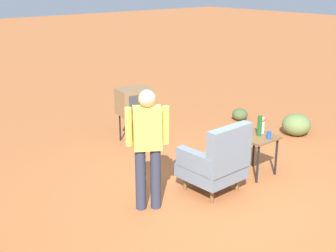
{
  "coord_description": "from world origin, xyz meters",
  "views": [
    {
      "loc": [
        4.29,
        3.97,
        2.98
      ],
      "look_at": [
        -0.22,
        -1.39,
        0.65
      ],
      "focal_mm": 48.24,
      "sensor_mm": 36.0,
      "label": 1
    }
  ],
  "objects_px": {
    "armchair": "(217,161)",
    "person_standing": "(148,143)",
    "tv_on_stand": "(134,102)",
    "bottle_wine_green": "(260,126)",
    "bottle_short_clear": "(243,129)",
    "soda_can_blue": "(269,135)",
    "flower_vase": "(262,124)",
    "side_table": "(257,142)"
  },
  "relations": [
    {
      "from": "side_table",
      "to": "tv_on_stand",
      "type": "distance_m",
      "value": 2.5
    },
    {
      "from": "tv_on_stand",
      "to": "flower_vase",
      "type": "bearing_deg",
      "value": 107.17
    },
    {
      "from": "bottle_short_clear",
      "to": "flower_vase",
      "type": "height_order",
      "value": "flower_vase"
    },
    {
      "from": "person_standing",
      "to": "soda_can_blue",
      "type": "bearing_deg",
      "value": 168.2
    },
    {
      "from": "armchair",
      "to": "person_standing",
      "type": "xyz_separation_m",
      "value": [
        1.02,
        -0.28,
        0.44
      ]
    },
    {
      "from": "armchair",
      "to": "flower_vase",
      "type": "bearing_deg",
      "value": -174.08
    },
    {
      "from": "armchair",
      "to": "soda_can_blue",
      "type": "distance_m",
      "value": 1.0
    },
    {
      "from": "bottle_wine_green",
      "to": "flower_vase",
      "type": "xyz_separation_m",
      "value": [
        -0.13,
        -0.06,
        -0.01
      ]
    },
    {
      "from": "side_table",
      "to": "soda_can_blue",
      "type": "height_order",
      "value": "soda_can_blue"
    },
    {
      "from": "side_table",
      "to": "flower_vase",
      "type": "bearing_deg",
      "value": -162.74
    },
    {
      "from": "side_table",
      "to": "bottle_wine_green",
      "type": "distance_m",
      "value": 0.26
    },
    {
      "from": "tv_on_stand",
      "to": "soda_can_blue",
      "type": "distance_m",
      "value": 2.7
    },
    {
      "from": "tv_on_stand",
      "to": "person_standing",
      "type": "relative_size",
      "value": 0.63
    },
    {
      "from": "side_table",
      "to": "bottle_wine_green",
      "type": "bearing_deg",
      "value": 168.46
    },
    {
      "from": "side_table",
      "to": "tv_on_stand",
      "type": "xyz_separation_m",
      "value": [
        0.57,
        -2.43,
        0.24
      ]
    },
    {
      "from": "person_standing",
      "to": "bottle_short_clear",
      "type": "xyz_separation_m",
      "value": [
        -1.83,
        0.05,
        -0.2
      ]
    },
    {
      "from": "armchair",
      "to": "bottle_wine_green",
      "type": "relative_size",
      "value": 3.31
    },
    {
      "from": "tv_on_stand",
      "to": "bottle_short_clear",
      "type": "height_order",
      "value": "tv_on_stand"
    },
    {
      "from": "tv_on_stand",
      "to": "bottle_wine_green",
      "type": "distance_m",
      "value": 2.51
    },
    {
      "from": "tv_on_stand",
      "to": "flower_vase",
      "type": "distance_m",
      "value": 2.49
    },
    {
      "from": "armchair",
      "to": "person_standing",
      "type": "height_order",
      "value": "person_standing"
    },
    {
      "from": "side_table",
      "to": "flower_vase",
      "type": "xyz_separation_m",
      "value": [
        -0.17,
        -0.05,
        0.24
      ]
    },
    {
      "from": "side_table",
      "to": "tv_on_stand",
      "type": "height_order",
      "value": "tv_on_stand"
    },
    {
      "from": "armchair",
      "to": "side_table",
      "type": "distance_m",
      "value": 0.95
    },
    {
      "from": "side_table",
      "to": "armchair",
      "type": "bearing_deg",
      "value": 3.85
    },
    {
      "from": "side_table",
      "to": "soda_can_blue",
      "type": "distance_m",
      "value": 0.26
    },
    {
      "from": "bottle_wine_green",
      "to": "armchair",
      "type": "bearing_deg",
      "value": 3.25
    },
    {
      "from": "tv_on_stand",
      "to": "person_standing",
      "type": "bearing_deg",
      "value": 57.85
    },
    {
      "from": "tv_on_stand",
      "to": "soda_can_blue",
      "type": "bearing_deg",
      "value": 102.86
    },
    {
      "from": "bottle_wine_green",
      "to": "soda_can_blue",
      "type": "height_order",
      "value": "bottle_wine_green"
    },
    {
      "from": "flower_vase",
      "to": "armchair",
      "type": "bearing_deg",
      "value": 5.92
    },
    {
      "from": "soda_can_blue",
      "to": "tv_on_stand",
      "type": "bearing_deg",
      "value": -77.14
    },
    {
      "from": "side_table",
      "to": "bottle_short_clear",
      "type": "relative_size",
      "value": 3.2
    },
    {
      "from": "armchair",
      "to": "soda_can_blue",
      "type": "relative_size",
      "value": 8.69
    },
    {
      "from": "armchair",
      "to": "tv_on_stand",
      "type": "height_order",
      "value": "armchair"
    },
    {
      "from": "armchair",
      "to": "person_standing",
      "type": "distance_m",
      "value": 1.14
    },
    {
      "from": "tv_on_stand",
      "to": "person_standing",
      "type": "distance_m",
      "value": 2.62
    },
    {
      "from": "person_standing",
      "to": "soda_can_blue",
      "type": "relative_size",
      "value": 13.44
    },
    {
      "from": "bottle_wine_green",
      "to": "person_standing",
      "type": "bearing_deg",
      "value": -6.37
    },
    {
      "from": "tv_on_stand",
      "to": "bottle_wine_green",
      "type": "height_order",
      "value": "tv_on_stand"
    },
    {
      "from": "person_standing",
      "to": "bottle_wine_green",
      "type": "bearing_deg",
      "value": 173.63
    },
    {
      "from": "armchair",
      "to": "flower_vase",
      "type": "height_order",
      "value": "armchair"
    }
  ]
}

